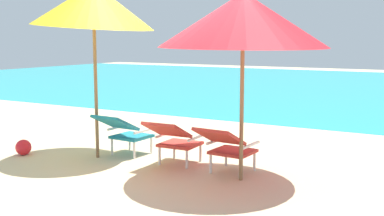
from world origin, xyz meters
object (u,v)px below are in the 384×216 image
at_px(beach_umbrella_left, 93,6).
at_px(lounge_chair_left, 124,130).
at_px(lounge_chair_right, 227,145).
at_px(lounge_chair_center, 174,138).
at_px(beach_ball, 23,147).
at_px(beach_umbrella_right, 243,20).

bearing_deg(beach_umbrella_left, lounge_chair_left, 38.34).
height_order(lounge_chair_left, lounge_chair_right, same).
bearing_deg(lounge_chair_right, lounge_chair_center, 177.04).
bearing_deg(beach_ball, beach_umbrella_right, 7.49).
bearing_deg(lounge_chair_center, beach_umbrella_left, -172.99).
xyz_separation_m(lounge_chair_center, beach_ball, (-2.36, -0.61, -0.28)).
distance_m(beach_umbrella_left, beach_umbrella_right, 2.38).
height_order(beach_umbrella_left, beach_umbrella_right, beach_umbrella_left).
relative_size(lounge_chair_left, lounge_chair_right, 1.00).
xyz_separation_m(lounge_chair_left, lounge_chair_center, (0.95, -0.09, 0.00)).
bearing_deg(beach_ball, lounge_chair_center, 14.58).
distance_m(beach_umbrella_left, beach_ball, 2.44).
relative_size(lounge_chair_left, beach_ball, 3.71).
distance_m(lounge_chair_right, beach_ball, 3.26).
bearing_deg(lounge_chair_center, lounge_chair_left, 174.36).
height_order(lounge_chair_right, beach_ball, lounge_chair_right).
relative_size(lounge_chair_right, beach_ball, 3.73).
height_order(lounge_chair_left, beach_umbrella_right, beach_umbrella_right).
bearing_deg(beach_umbrella_left, lounge_chair_center, 7.01).
bearing_deg(lounge_chair_left, beach_ball, -153.28).
bearing_deg(beach_ball, lounge_chair_left, 26.72).
distance_m(beach_umbrella_right, beach_ball, 3.96).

